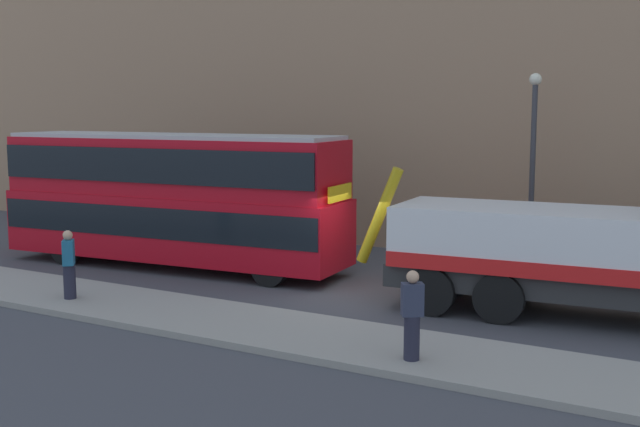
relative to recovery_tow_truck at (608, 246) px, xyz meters
name	(u,v)px	position (x,y,z in m)	size (l,w,h in m)	color
ground_plane	(362,294)	(-6.04, -0.31, -1.76)	(120.00, 120.00, 0.00)	#424247
near_kerb	(274,330)	(-6.04, -4.51, -1.68)	(60.00, 2.80, 0.15)	gray
building_facade	(462,8)	(-6.04, 6.77, 6.31)	(60.00, 1.50, 16.00)	#9E7A5B
recovery_tow_truck	(608,246)	(0.00, 0.00, 0.00)	(10.23, 3.39, 3.67)	#2D2D2D
double_decker_bus	(173,195)	(-12.60, -0.04, 0.47)	(11.18, 3.48, 4.06)	#B70C19
pedestrian_onlooker	(69,265)	(-11.82, -4.91, -0.77)	(0.46, 0.47, 1.71)	#232333
pedestrian_bystander	(412,316)	(-2.58, -5.12, -0.77)	(0.48, 0.44, 1.71)	#232333
street_lamp	(533,155)	(-2.97, 4.58, 1.71)	(0.36, 0.36, 5.83)	#38383D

